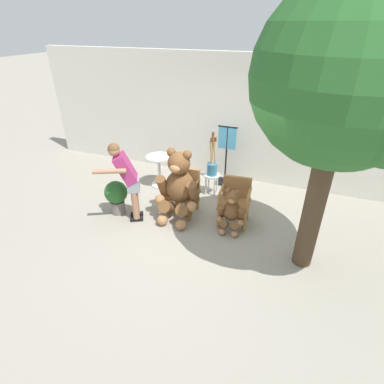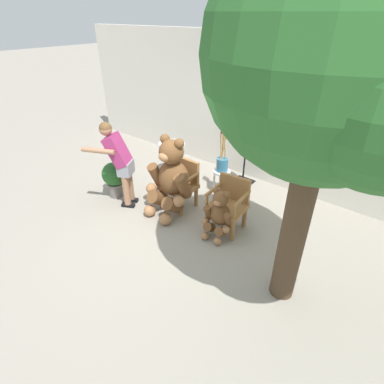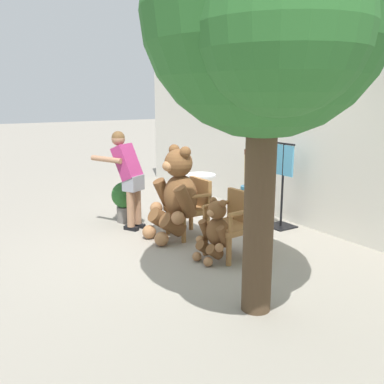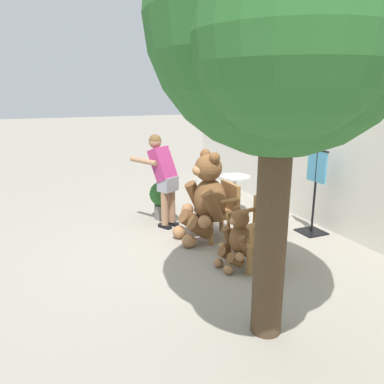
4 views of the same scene
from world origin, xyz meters
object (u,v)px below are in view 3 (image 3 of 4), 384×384
(wooden_chair_left, at_px, (191,206))
(potted_plant, at_px, (125,199))
(teddy_bear_large, at_px, (176,194))
(brush_bucket, at_px, (248,188))
(round_side_table, at_px, (200,189))
(white_stool, at_px, (247,209))
(wooden_chair_right, at_px, (233,222))
(patio_tree, at_px, (269,17))
(teddy_bear_small, at_px, (215,230))
(clothing_display_stand, at_px, (283,183))
(person_visitor, at_px, (128,172))

(wooden_chair_left, distance_m, potted_plant, 1.32)
(wooden_chair_left, height_order, teddy_bear_large, teddy_bear_large)
(brush_bucket, xyz_separation_m, round_side_table, (-1.23, -0.06, -0.23))
(white_stool, height_order, potted_plant, potted_plant)
(white_stool, bearing_deg, teddy_bear_large, -105.10)
(wooden_chair_right, relative_size, patio_tree, 0.22)
(white_stool, bearing_deg, brush_bucket, -158.74)
(teddy_bear_small, relative_size, potted_plant, 1.20)
(wooden_chair_left, relative_size, brush_bucket, 0.91)
(wooden_chair_left, xyz_separation_m, white_stool, (0.30, 0.85, -0.11))
(white_stool, xyz_separation_m, potted_plant, (-1.49, -1.40, 0.04))
(clothing_display_stand, bearing_deg, potted_plant, -129.16)
(brush_bucket, bearing_deg, white_stool, 21.26)
(white_stool, height_order, clothing_display_stand, clothing_display_stand)
(teddy_bear_small, distance_m, person_visitor, 1.97)
(brush_bucket, bearing_deg, wooden_chair_right, -49.66)
(round_side_table, bearing_deg, potted_plant, -101.04)
(wooden_chair_left, xyz_separation_m, potted_plant, (-1.20, -0.55, -0.07))
(teddy_bear_small, height_order, white_stool, teddy_bear_small)
(person_visitor, bearing_deg, brush_bucket, 52.60)
(patio_tree, xyz_separation_m, potted_plant, (-3.60, 0.21, -2.33))
(teddy_bear_large, height_order, brush_bucket, brush_bucket)
(wooden_chair_left, xyz_separation_m, wooden_chair_right, (1.02, -0.00, 0.00))
(wooden_chair_left, distance_m, brush_bucket, 0.93)
(patio_tree, bearing_deg, wooden_chair_right, 151.12)
(potted_plant, bearing_deg, round_side_table, 78.96)
(white_stool, relative_size, clothing_display_stand, 0.34)
(brush_bucket, xyz_separation_m, patio_tree, (2.11, -1.61, 2.04))
(wooden_chair_right, bearing_deg, teddy_bear_small, -88.11)
(wooden_chair_left, height_order, round_side_table, wooden_chair_left)
(teddy_bear_small, bearing_deg, wooden_chair_left, 164.47)
(wooden_chair_right, height_order, potted_plant, wooden_chair_right)
(teddy_bear_large, height_order, round_side_table, teddy_bear_large)
(teddy_bear_large, bearing_deg, round_side_table, 131.93)
(wooden_chair_right, distance_m, teddy_bear_small, 0.29)
(teddy_bear_small, relative_size, white_stool, 1.77)
(potted_plant, relative_size, clothing_display_stand, 0.50)
(white_stool, distance_m, patio_tree, 3.56)
(patio_tree, height_order, clothing_display_stand, patio_tree)
(round_side_table, bearing_deg, patio_tree, -24.90)
(teddy_bear_small, xyz_separation_m, patio_tree, (1.38, -0.48, 2.33))
(teddy_bear_small, relative_size, clothing_display_stand, 0.60)
(brush_bucket, relative_size, patio_tree, 0.24)
(teddy_bear_large, bearing_deg, white_stool, 74.90)
(wooden_chair_left, distance_m, wooden_chair_right, 1.02)
(person_visitor, bearing_deg, patio_tree, -2.21)
(potted_plant, distance_m, clothing_display_stand, 2.60)
(patio_tree, bearing_deg, brush_bucket, 142.56)
(wooden_chair_right, relative_size, round_side_table, 1.19)
(wooden_chair_right, bearing_deg, brush_bucket, 130.34)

